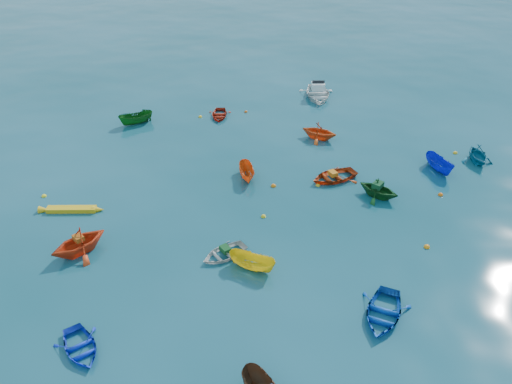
{
  "coord_description": "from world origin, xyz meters",
  "views": [
    {
      "loc": [
        -0.26,
        -22.24,
        18.1
      ],
      "look_at": [
        0.0,
        5.0,
        0.4
      ],
      "focal_mm": 35.0,
      "sensor_mm": 36.0,
      "label": 1
    }
  ],
  "objects_px": {
    "kayak_yellow": "(72,211)",
    "motorboat_white": "(317,97)",
    "dinghy_white_near": "(224,256)",
    "dinghy_blue_sw": "(81,350)",
    "dinghy_blue_se": "(382,316)"
  },
  "relations": [
    {
      "from": "motorboat_white",
      "to": "kayak_yellow",
      "type": "bearing_deg",
      "value": -133.17
    },
    {
      "from": "dinghy_white_near",
      "to": "motorboat_white",
      "type": "relative_size",
      "value": 0.59
    },
    {
      "from": "dinghy_blue_se",
      "to": "kayak_yellow",
      "type": "relative_size",
      "value": 0.91
    },
    {
      "from": "dinghy_blue_se",
      "to": "kayak_yellow",
      "type": "height_order",
      "value": "dinghy_blue_se"
    },
    {
      "from": "dinghy_blue_sw",
      "to": "motorboat_white",
      "type": "distance_m",
      "value": 32.43
    },
    {
      "from": "dinghy_white_near",
      "to": "kayak_yellow",
      "type": "xyz_separation_m",
      "value": [
        -9.77,
        4.4,
        0.0
      ]
    },
    {
      "from": "dinghy_blue_se",
      "to": "motorboat_white",
      "type": "relative_size",
      "value": 0.75
    },
    {
      "from": "dinghy_blue_sw",
      "to": "dinghy_blue_se",
      "type": "xyz_separation_m",
      "value": [
        13.93,
        1.9,
        0.0
      ]
    },
    {
      "from": "dinghy_blue_sw",
      "to": "motorboat_white",
      "type": "relative_size",
      "value": 0.61
    },
    {
      "from": "kayak_yellow",
      "to": "motorboat_white",
      "type": "relative_size",
      "value": 0.82
    },
    {
      "from": "dinghy_blue_sw",
      "to": "dinghy_blue_se",
      "type": "bearing_deg",
      "value": -25.44
    },
    {
      "from": "dinghy_white_near",
      "to": "dinghy_blue_se",
      "type": "height_order",
      "value": "dinghy_blue_se"
    },
    {
      "from": "dinghy_white_near",
      "to": "dinghy_blue_se",
      "type": "relative_size",
      "value": 0.79
    },
    {
      "from": "dinghy_white_near",
      "to": "dinghy_blue_sw",
      "type": "bearing_deg",
      "value": -78.42
    },
    {
      "from": "dinghy_blue_sw",
      "to": "kayak_yellow",
      "type": "xyz_separation_m",
      "value": [
        -3.66,
        10.84,
        0.0
      ]
    }
  ]
}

